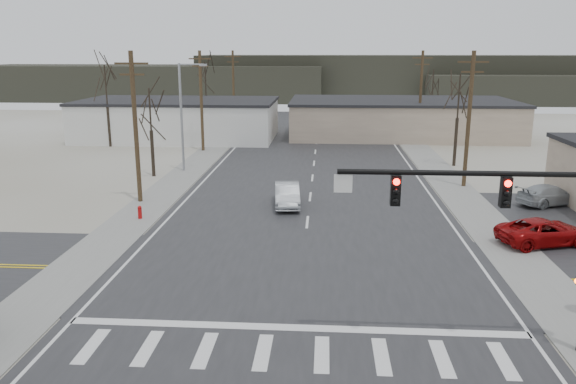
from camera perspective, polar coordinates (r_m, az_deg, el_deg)
name	(u,v)px	position (r m, az deg, el deg)	size (l,w,h in m)	color
ground	(301,274)	(26.09, 1.37, -8.38)	(140.00, 140.00, 0.00)	beige
main_road	(311,193)	(40.34, 2.31, -0.15)	(18.00, 110.00, 0.05)	#262629
cross_road	(301,274)	(26.08, 1.37, -8.34)	(90.00, 10.00, 0.04)	#262629
sidewalk_left	(183,176)	(46.65, -10.64, 1.60)	(3.00, 90.00, 0.06)	gray
sidewalk_right	(446,180)	(46.19, 15.75, 1.18)	(3.00, 90.00, 0.06)	gray
traffic_signal_mast	(537,220)	(19.88, 24.00, -2.65)	(8.95, 0.43, 7.20)	black
fire_hydrant	(140,212)	(35.29, -14.82, -2.00)	(0.24, 0.24, 0.87)	#A50C0C
building_left_far	(179,119)	(66.74, -11.02, 7.27)	(22.30, 12.30, 4.50)	silver
building_right_far	(401,118)	(69.11, 11.41, 7.40)	(26.30, 14.30, 4.30)	tan
upole_left_b	(135,125)	(38.47, -15.24, 6.56)	(2.20, 0.30, 10.00)	#473921
upole_left_c	(201,99)	(57.64, -8.80, 9.28)	(2.20, 0.30, 10.00)	#473921
upole_left_d	(233,87)	(77.23, -5.56, 10.59)	(2.20, 0.30, 10.00)	#473921
upole_right_a	(469,117)	(43.62, 17.90, 7.22)	(2.20, 0.30, 10.00)	#473921
upole_right_b	(421,95)	(65.10, 13.31, 9.61)	(2.20, 0.30, 10.00)	#473921
streetlight_main	(184,111)	(47.81, -10.56, 8.05)	(2.40, 0.25, 9.00)	gray
tree_left_near	(150,112)	(46.48, -13.83, 7.89)	(3.30, 3.30, 7.35)	#2E271C
tree_right_mid	(459,99)	(51.53, 16.95, 9.06)	(3.74, 3.74, 8.33)	#2E271C
tree_left_far	(206,81)	(71.75, -8.38, 11.08)	(3.96, 3.96, 8.82)	#2E271C
tree_right_far	(433,85)	(77.47, 14.51, 10.49)	(3.52, 3.52, 7.84)	#2E271C
tree_left_mid	(106,87)	(62.57, -18.01, 10.11)	(3.96, 3.96, 8.82)	#2E271C
hill_left	(152,83)	(121.69, -13.60, 10.75)	(70.00, 18.00, 7.00)	#333026
hill_center	(394,78)	(121.00, 10.71, 11.36)	(80.00, 18.00, 9.00)	#333026
sedan_crossing	(287,195)	(36.92, -0.09, -0.26)	(1.58, 4.52, 1.49)	#979BA1
car_far_a	(358,127)	(70.03, 7.13, 6.60)	(2.32, 5.71, 1.66)	black
car_far_b	(314,121)	(76.26, 2.70, 7.24)	(1.74, 4.33, 1.47)	black
car_parked_red	(544,232)	(32.59, 24.55, -3.70)	(2.27, 4.93, 1.37)	#8F0708
car_parked_silver	(550,195)	(41.03, 25.07, -0.27)	(1.89, 4.64, 1.35)	#969CA0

